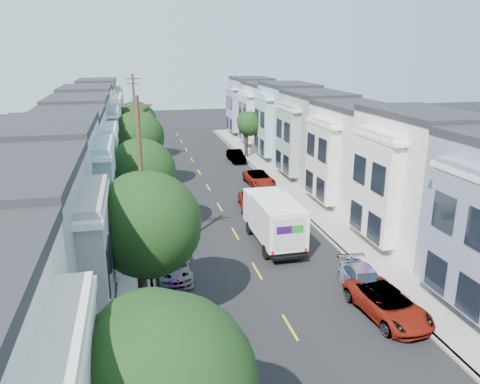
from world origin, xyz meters
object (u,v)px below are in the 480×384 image
Objects in this scene: lead_sedan at (252,201)px; parked_right_d at (236,156)px; tree_c at (140,173)px; utility_pole_near at (142,185)px; tree_e at (135,122)px; parked_left_c at (172,265)px; fedex_truck at (274,219)px; parked_right_a at (388,304)px; parked_right_b at (365,282)px; parked_left_b at (188,339)px; utility_pole_far at (135,121)px; tree_d at (137,137)px; parked_left_d at (159,198)px; tree_far_r at (249,124)px; parked_right_c at (259,179)px; tree_b at (146,225)px.

parked_right_d reaches higher than lead_sedan.
lead_sedan is (8.87, 4.20, -3.96)m from tree_c.
utility_pole_near reaches higher than parked_right_d.
parked_left_c is (1.40, -30.40, -3.92)m from tree_e.
parked_right_a is at bearing -74.63° from fedex_truck.
tree_c reaches higher than lead_sedan.
parked_right_b reaches higher than lead_sedan.
parked_left_b is 1.03× the size of parked_left_c.
parked_left_c is (1.40, -27.40, -4.48)m from utility_pole_far.
parked_right_d is (11.20, 21.01, -3.90)m from tree_c.
utility_pole_near is 1.51× the size of fedex_truck.
fedex_truck is (8.41, -14.71, -3.21)m from tree_d.
parked_left_b reaches higher than parked_left_d.
tree_far_r reaches higher than parked_right_d.
parked_right_c is (0.00, 21.47, 0.02)m from parked_right_b.
utility_pole_far reaches higher than tree_c.
tree_far_r is 1.36× the size of parked_right_d.
tree_c is 1.57× the size of parked_right_b.
parked_left_b is at bearing -59.23° from tree_b.
parked_right_c is at bearing 73.00° from parked_left_b.
utility_pole_far is at bearing 89.41° from parked_left_c.
lead_sedan is at bearing 51.08° from parked_left_c.
parked_left_c is 0.99× the size of parked_left_d.
tree_b is at bearing -117.92° from parked_right_c.
parked_right_b is (11.20, -31.80, -4.49)m from utility_pole_far.
fedex_truck is (8.41, -24.26, -3.37)m from utility_pole_far.
utility_pole_near is 2.21× the size of lead_sedan.
parked_right_c is (11.20, -13.32, -3.91)m from tree_e.
utility_pole_far is at bearing 114.76° from parked_right_b.
tree_b is 1.35× the size of tree_far_r.
tree_c is 10.58m from lead_sedan.
utility_pole_far reaches higher than parked_right_a.
utility_pole_far is 12.06m from parked_right_d.
tree_d is 0.74× the size of utility_pole_far.
parked_right_a is at bearing -71.85° from utility_pole_far.
tree_b reaches higher than parked_right_a.
parked_left_b is at bearing -81.14° from utility_pole_near.
utility_pole_far is 35.28m from parked_left_b.
utility_pole_far is at bearing 125.36° from lead_sedan.
parked_right_d is at bearing 61.75° from parked_left_d.
tree_far_r is at bearing 60.17° from tree_c.
parked_left_d is at bearing -157.56° from parked_right_c.
lead_sedan is 16.97m from parked_right_d.
parked_right_c is at bearing -42.66° from utility_pole_far.
parked_left_b is 0.94× the size of parked_right_c.
utility_pole_near reaches higher than parked_right_b.
utility_pole_far is 27.80m from parked_left_c.
parked_right_b is at bearing -54.56° from parked_left_d.
tree_b is 36.99m from tree_far_r.
lead_sedan is 7.80m from parked_left_d.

